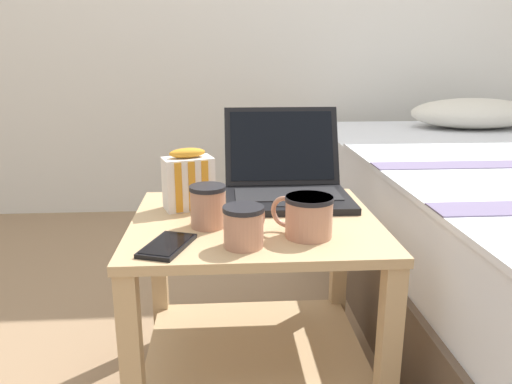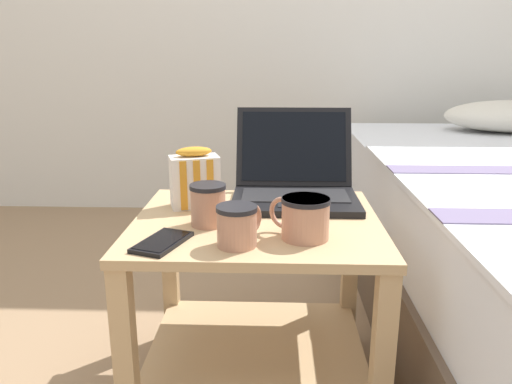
% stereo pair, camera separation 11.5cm
% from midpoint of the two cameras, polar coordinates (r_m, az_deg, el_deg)
% --- Properties ---
extents(bedside_table, '(0.60, 0.52, 0.48)m').
position_cam_midpoint_polar(bedside_table, '(1.28, -2.74, -10.45)').
color(bedside_table, tan).
rests_on(bedside_table, ground_plane).
extents(laptop, '(0.34, 0.33, 0.24)m').
position_cam_midpoint_polar(laptop, '(1.38, 1.07, 1.24)').
color(laptop, black).
rests_on(laptop, bedside_table).
extents(mug_front_left, '(0.13, 0.11, 0.09)m').
position_cam_midpoint_polar(mug_front_left, '(1.09, 2.94, -2.58)').
color(mug_front_left, tan).
rests_on(mug_front_left, bedside_table).
extents(mug_front_right, '(0.10, 0.11, 0.09)m').
position_cam_midpoint_polar(mug_front_right, '(1.04, -4.53, -3.70)').
color(mug_front_right, tan).
rests_on(mug_front_right, bedside_table).
extents(mug_mid_center, '(0.08, 0.13, 0.10)m').
position_cam_midpoint_polar(mug_mid_center, '(1.16, -8.33, -1.37)').
color(mug_mid_center, tan).
rests_on(mug_mid_center, bedside_table).
extents(snack_bag, '(0.14, 0.11, 0.16)m').
position_cam_midpoint_polar(snack_bag, '(1.30, -10.27, 1.22)').
color(snack_bag, white).
rests_on(snack_bag, bedside_table).
extents(cell_phone, '(0.12, 0.16, 0.01)m').
position_cam_midpoint_polar(cell_phone, '(1.07, -13.20, -6.03)').
color(cell_phone, black).
rests_on(cell_phone, bedside_table).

